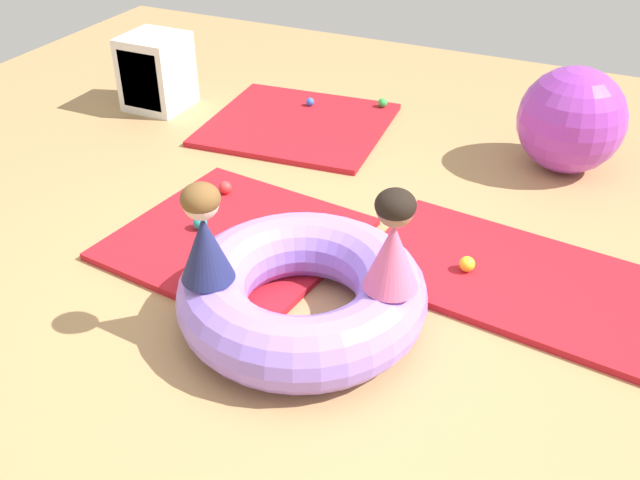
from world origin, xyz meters
The scene contains 14 objects.
ground_plane centered at (0.00, 0.00, 0.00)m, with size 8.00×8.00×0.00m, color tan.
gym_mat_far_right centered at (1.03, 0.59, 0.02)m, with size 1.77×0.89×0.04m, color #B21923.
gym_mat_front centered at (-0.59, 0.32, 0.02)m, with size 1.21×1.18×0.04m, color #B21923.
gym_mat_near_left centered at (-0.97, 1.85, 0.02)m, with size 1.27×1.18×0.04m, color #B21923.
inflatable_cushion centered at (0.05, -0.14, 0.17)m, with size 1.18×1.18×0.33m, color #9975EA.
child_in_navy centered at (-0.28, -0.41, 0.56)m, with size 0.34×0.34×0.47m.
child_in_pink centered at (0.48, -0.12, 0.57)m, with size 0.27×0.27×0.48m.
play_ball_yellow centered at (0.67, 0.54, 0.08)m, with size 0.08×0.08×0.08m, color yellow.
play_ball_red centered at (-0.89, 0.71, 0.08)m, with size 0.08×0.08×0.08m, color red.
play_ball_green centered at (-0.50, 2.38, 0.08)m, with size 0.07×0.07×0.07m, color green.
play_ball_blue centered at (-1.02, 2.17, 0.07)m, with size 0.06×0.06×0.06m, color blue.
play_ball_teal centered at (-0.81, 0.30, 0.08)m, with size 0.08×0.08×0.08m, color teal.
exercise_ball_large centered at (0.92, 2.01, 0.34)m, with size 0.69×0.69×0.69m, color purple.
storage_cube centered at (-2.12, 1.72, 0.28)m, with size 0.44×0.44×0.56m.
Camera 1 is at (1.27, -2.55, 2.25)m, focal length 40.56 mm.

